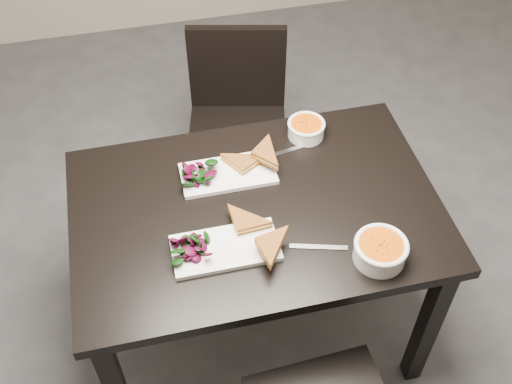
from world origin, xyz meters
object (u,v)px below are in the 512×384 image
plate_near (225,248)px  table (256,226)px  plate_far (228,174)px  chair_far (237,114)px  soup_bowl_far (306,128)px  soup_bowl_near (380,250)px

plate_near → table: bearing=48.9°
plate_far → chair_far: bearing=75.7°
plate_far → soup_bowl_far: 0.34m
soup_bowl_near → soup_bowl_far: size_ratio=1.21×
table → soup_bowl_near: size_ratio=7.31×
plate_near → soup_bowl_near: soup_bowl_near is taller
plate_far → soup_bowl_far: bearing=23.1°
soup_bowl_near → soup_bowl_far: 0.58m
table → plate_near: plate_near is taller
chair_far → soup_bowl_near: chair_far is taller
plate_near → soup_bowl_near: size_ratio=1.99×
plate_near → plate_far: (0.07, 0.31, -0.00)m
table → soup_bowl_near: soup_bowl_near is taller
plate_near → soup_bowl_far: 0.59m
table → soup_bowl_near: 0.45m
table → soup_bowl_far: soup_bowl_far is taller
chair_far → soup_bowl_far: bearing=-58.6°
chair_far → plate_far: chair_far is taller
plate_near → soup_bowl_far: size_ratio=2.41×
soup_bowl_near → plate_far: 0.58m
chair_far → plate_far: bearing=-91.2°
plate_far → table: bearing=-68.9°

